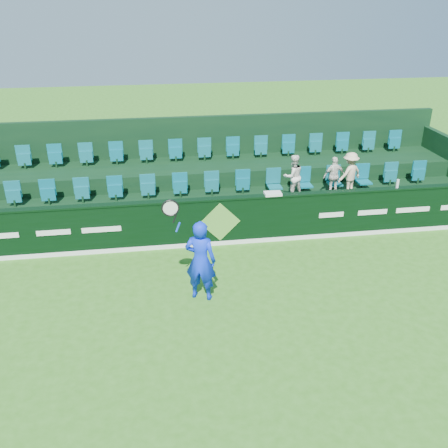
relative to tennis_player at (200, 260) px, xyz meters
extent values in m
plane|color=#2E6A19|center=(0.79, -1.44, -0.96)|extent=(60.00, 60.00, 0.00)
cube|color=black|center=(0.79, 2.56, -0.31)|extent=(16.00, 0.20, 1.30)
cube|color=black|center=(0.79, 2.56, 0.37)|extent=(16.00, 0.24, 0.05)
cube|color=white|center=(0.79, 2.45, -0.90)|extent=(16.00, 0.02, 0.12)
cube|color=#5D9C38|center=(0.79, 2.44, -0.26)|extent=(1.10, 0.02, 1.10)
cube|color=white|center=(-4.71, 2.44, -0.26)|extent=(0.70, 0.01, 0.14)
cube|color=white|center=(-3.51, 2.44, -0.26)|extent=(0.85, 0.01, 0.14)
cube|color=white|center=(-2.31, 2.44, -0.26)|extent=(1.00, 0.01, 0.14)
cube|color=white|center=(3.89, 2.44, -0.26)|extent=(0.70, 0.01, 0.14)
cube|color=white|center=(5.09, 2.44, -0.26)|extent=(0.85, 0.01, 0.14)
cube|color=white|center=(6.29, 2.44, -0.26)|extent=(1.00, 0.01, 0.14)
cube|color=black|center=(0.79, 3.66, -0.56)|extent=(16.00, 2.00, 0.80)
cube|color=black|center=(0.79, 5.56, -0.31)|extent=(16.00, 1.80, 1.30)
cube|color=black|center=(0.79, 6.56, 0.34)|extent=(16.00, 0.20, 2.60)
cube|color=#095F70|center=(0.79, 4.06, 0.14)|extent=(13.50, 0.50, 0.60)
cube|color=#095F70|center=(0.79, 5.86, 0.64)|extent=(13.50, 0.50, 0.60)
imported|color=#0E2DF1|center=(0.01, 0.00, -0.01)|extent=(0.81, 0.67, 1.89)
cylinder|color=#143FBF|center=(-0.46, -0.10, 0.88)|extent=(0.12, 0.04, 0.22)
cylinder|color=black|center=(-0.52, -0.10, 1.08)|extent=(0.10, 0.03, 0.20)
torus|color=black|center=(-0.60, -0.10, 1.32)|extent=(0.49, 0.04, 0.49)
cylinder|color=silver|center=(-0.60, -0.10, 1.32)|extent=(0.40, 0.01, 0.40)
imported|color=white|center=(3.10, 3.68, 0.48)|extent=(0.71, 0.61, 1.27)
imported|color=silver|center=(4.34, 3.68, 0.42)|extent=(0.71, 0.37, 1.15)
imported|color=beige|center=(4.83, 3.68, 0.47)|extent=(0.94, 0.76, 1.26)
cube|color=white|center=(2.23, 2.56, 0.43)|extent=(0.45, 0.29, 0.07)
cylinder|color=silver|center=(5.76, 2.56, 0.51)|extent=(0.08, 0.08, 0.24)
camera|label=1|loc=(-0.91, -9.50, 5.35)|focal=40.00mm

